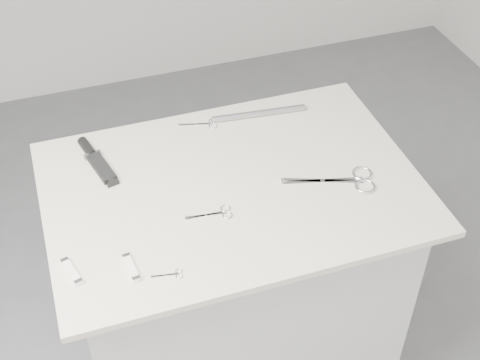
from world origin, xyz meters
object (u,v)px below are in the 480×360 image
object	(u,v)px
plinth	(233,295)
pocket_knife_b	(131,267)
embroidery_scissors_a	(217,213)
metal_rail	(258,113)
tiny_scissors	(171,275)
pocket_knife_a	(72,271)
embroidery_scissors_b	(205,124)
large_shears	(349,180)
sheathed_knife	(95,159)

from	to	relation	value
plinth	pocket_knife_b	size ratio (longest dim) A/B	10.15
plinth	embroidery_scissors_a	world-z (taller)	embroidery_scissors_a
metal_rail	tiny_scissors	bearing A→B (deg)	-127.58
embroidery_scissors_a	pocket_knife_a	distance (m)	0.39
embroidery_scissors_a	embroidery_scissors_b	bearing A→B (deg)	84.10
large_shears	sheathed_knife	distance (m)	0.70
tiny_scissors	pocket_knife_b	distance (m)	0.10
embroidery_scissors_b	pocket_knife_b	size ratio (longest dim) A/B	1.30
embroidery_scissors_a	sheathed_knife	size ratio (longest dim) A/B	0.59
tiny_scissors	sheathed_knife	distance (m)	0.48
tiny_scissors	pocket_knife_b	bearing A→B (deg)	160.78
embroidery_scissors_b	sheathed_knife	xyz separation A→B (m)	(-0.34, -0.06, 0.01)
metal_rail	large_shears	bearing A→B (deg)	-69.49
large_shears	metal_rail	xyz separation A→B (m)	(-0.13, 0.36, 0.01)
pocket_knife_a	pocket_knife_b	size ratio (longest dim) A/B	1.02
tiny_scissors	metal_rail	distance (m)	0.66
large_shears	pocket_knife_b	world-z (taller)	pocket_knife_b
metal_rail	embroidery_scissors_a	bearing A→B (deg)	-123.59
large_shears	embroidery_scissors_b	bearing A→B (deg)	146.39
tiny_scissors	embroidery_scissors_a	bearing A→B (deg)	54.84
pocket_knife_b	metal_rail	xyz separation A→B (m)	(0.49, 0.47, 0.00)
plinth	metal_rail	distance (m)	0.58
sheathed_knife	embroidery_scissors_a	bearing A→B (deg)	-153.37
metal_rail	pocket_knife_b	bearing A→B (deg)	-135.72
embroidery_scissors_b	tiny_scissors	distance (m)	0.58
embroidery_scissors_a	pocket_knife_a	world-z (taller)	pocket_knife_a
large_shears	embroidery_scissors_a	bearing A→B (deg)	-161.58
sheathed_knife	metal_rail	bearing A→B (deg)	-97.64
large_shears	pocket_knife_b	xyz separation A→B (m)	(-0.62, -0.12, 0.00)
large_shears	sheathed_knife	bearing A→B (deg)	171.95
embroidery_scissors_a	embroidery_scissors_b	xyz separation A→B (m)	(0.08, 0.37, -0.00)
large_shears	sheathed_knife	size ratio (longest dim) A/B	1.21
plinth	tiny_scissors	bearing A→B (deg)	-132.45
plinth	embroidery_scissors_b	distance (m)	0.55
pocket_knife_a	pocket_knife_b	bearing A→B (deg)	-119.54
sheathed_knife	pocket_knife_a	xyz separation A→B (m)	(-0.12, -0.39, -0.00)
embroidery_scissors_b	pocket_knife_b	xyz separation A→B (m)	(-0.32, -0.49, 0.00)
embroidery_scissors_b	pocket_knife_a	distance (m)	0.64
pocket_knife_a	sheathed_knife	bearing A→B (deg)	-32.94
pocket_knife_b	metal_rail	distance (m)	0.68
plinth	embroidery_scissors_a	xyz separation A→B (m)	(-0.07, -0.09, 0.47)
embroidery_scissors_b	pocket_knife_b	world-z (taller)	pocket_knife_b
embroidery_scissors_a	sheathed_knife	bearing A→B (deg)	136.00
embroidery_scissors_a	sheathed_knife	distance (m)	0.41
tiny_scissors	metal_rail	world-z (taller)	metal_rail
plinth	embroidery_scissors_a	size ratio (longest dim) A/B	7.44
embroidery_scissors_a	tiny_scissors	size ratio (longest dim) A/B	1.62
plinth	pocket_knife_a	xyz separation A→B (m)	(-0.45, -0.17, 0.48)
metal_rail	sheathed_knife	bearing A→B (deg)	-173.90
embroidery_scissors_a	embroidery_scissors_b	distance (m)	0.38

